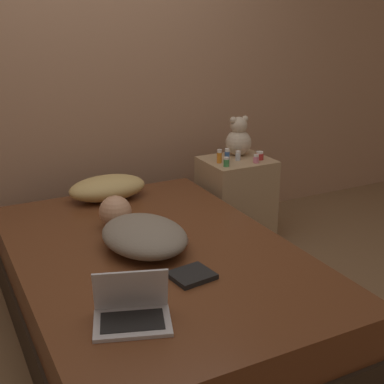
{
  "coord_description": "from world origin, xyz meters",
  "views": [
    {
      "loc": [
        -0.96,
        -2.3,
        1.65
      ],
      "look_at": [
        0.34,
        0.26,
        0.63
      ],
      "focal_mm": 50.0,
      "sensor_mm": 36.0,
      "label": 1
    }
  ],
  "objects_px": {
    "laptop": "(132,310)",
    "pillow": "(108,188)",
    "person_lying": "(140,231)",
    "bottle_green": "(226,162)",
    "teddy_bear": "(239,138)",
    "book": "(192,275)",
    "bottle_orange": "(219,156)",
    "bottle_blue": "(227,156)",
    "bottle_red": "(260,156)",
    "bottle_pink": "(256,159)",
    "bottle_clear": "(238,156)"
  },
  "relations": [
    {
      "from": "laptop",
      "to": "pillow",
      "type": "bearing_deg",
      "value": 94.13
    },
    {
      "from": "person_lying",
      "to": "bottle_green",
      "type": "relative_size",
      "value": 11.11
    },
    {
      "from": "teddy_bear",
      "to": "book",
      "type": "distance_m",
      "value": 1.63
    },
    {
      "from": "person_lying",
      "to": "book",
      "type": "distance_m",
      "value": 0.45
    },
    {
      "from": "laptop",
      "to": "teddy_bear",
      "type": "height_order",
      "value": "teddy_bear"
    },
    {
      "from": "bottle_green",
      "to": "bottle_orange",
      "type": "bearing_deg",
      "value": 89.67
    },
    {
      "from": "bottle_blue",
      "to": "book",
      "type": "relative_size",
      "value": 0.47
    },
    {
      "from": "laptop",
      "to": "teddy_bear",
      "type": "relative_size",
      "value": 1.24
    },
    {
      "from": "book",
      "to": "pillow",
      "type": "bearing_deg",
      "value": 90.33
    },
    {
      "from": "book",
      "to": "bottle_green",
      "type": "bearing_deg",
      "value": 52.64
    },
    {
      "from": "bottle_green",
      "to": "person_lying",
      "type": "bearing_deg",
      "value": -145.42
    },
    {
      "from": "laptop",
      "to": "bottle_blue",
      "type": "xyz_separation_m",
      "value": [
        1.22,
        1.33,
        0.15
      ]
    },
    {
      "from": "laptop",
      "to": "bottle_red",
      "type": "distance_m",
      "value": 1.95
    },
    {
      "from": "person_lying",
      "to": "bottle_red",
      "type": "height_order",
      "value": "bottle_red"
    },
    {
      "from": "bottle_pink",
      "to": "bottle_blue",
      "type": "distance_m",
      "value": 0.2
    },
    {
      "from": "bottle_orange",
      "to": "book",
      "type": "bearing_deg",
      "value": -124.93
    },
    {
      "from": "bottle_clear",
      "to": "bottle_blue",
      "type": "distance_m",
      "value": 0.1
    },
    {
      "from": "book",
      "to": "person_lying",
      "type": "bearing_deg",
      "value": 100.29
    },
    {
      "from": "laptop",
      "to": "bottle_pink",
      "type": "bearing_deg",
      "value": 60.33
    },
    {
      "from": "bottle_clear",
      "to": "bottle_blue",
      "type": "xyz_separation_m",
      "value": [
        -0.09,
        -0.01,
        0.01
      ]
    },
    {
      "from": "pillow",
      "to": "bottle_blue",
      "type": "height_order",
      "value": "bottle_blue"
    },
    {
      "from": "person_lying",
      "to": "bottle_clear",
      "type": "distance_m",
      "value": 1.24
    },
    {
      "from": "laptop",
      "to": "book",
      "type": "bearing_deg",
      "value": 48.24
    },
    {
      "from": "bottle_pink",
      "to": "person_lying",
      "type": "bearing_deg",
      "value": -152.07
    },
    {
      "from": "bottle_green",
      "to": "bottle_clear",
      "type": "distance_m",
      "value": 0.18
    },
    {
      "from": "pillow",
      "to": "book",
      "type": "height_order",
      "value": "pillow"
    },
    {
      "from": "bottle_blue",
      "to": "laptop",
      "type": "bearing_deg",
      "value": -132.48
    },
    {
      "from": "teddy_bear",
      "to": "person_lying",
      "type": "bearing_deg",
      "value": -143.5
    },
    {
      "from": "teddy_bear",
      "to": "bottle_orange",
      "type": "height_order",
      "value": "teddy_bear"
    },
    {
      "from": "bottle_blue",
      "to": "bottle_pink",
      "type": "bearing_deg",
      "value": -30.94
    },
    {
      "from": "bottle_red",
      "to": "bottle_clear",
      "type": "bearing_deg",
      "value": 158.94
    },
    {
      "from": "bottle_orange",
      "to": "teddy_bear",
      "type": "bearing_deg",
      "value": 26.59
    },
    {
      "from": "bottle_green",
      "to": "bottle_clear",
      "type": "height_order",
      "value": "bottle_clear"
    },
    {
      "from": "pillow",
      "to": "laptop",
      "type": "distance_m",
      "value": 1.44
    },
    {
      "from": "teddy_bear",
      "to": "bottle_blue",
      "type": "height_order",
      "value": "teddy_bear"
    },
    {
      "from": "laptop",
      "to": "bottle_clear",
      "type": "xyz_separation_m",
      "value": [
        1.31,
        1.34,
        0.13
      ]
    },
    {
      "from": "bottle_red",
      "to": "bottle_pink",
      "type": "distance_m",
      "value": 0.09
    },
    {
      "from": "pillow",
      "to": "bottle_red",
      "type": "distance_m",
      "value": 1.1
    },
    {
      "from": "bottle_orange",
      "to": "book",
      "type": "height_order",
      "value": "bottle_orange"
    },
    {
      "from": "pillow",
      "to": "bottle_blue",
      "type": "relative_size",
      "value": 5.09
    },
    {
      "from": "bottle_blue",
      "to": "pillow",
      "type": "bearing_deg",
      "value": 176.3
    },
    {
      "from": "bottle_green",
      "to": "teddy_bear",
      "type": "bearing_deg",
      "value": 43.21
    },
    {
      "from": "pillow",
      "to": "bottle_green",
      "type": "distance_m",
      "value": 0.82
    },
    {
      "from": "bottle_pink",
      "to": "bottle_blue",
      "type": "xyz_separation_m",
      "value": [
        -0.17,
        0.1,
        0.02
      ]
    },
    {
      "from": "teddy_bear",
      "to": "bottle_pink",
      "type": "height_order",
      "value": "teddy_bear"
    },
    {
      "from": "bottle_red",
      "to": "bottle_pink",
      "type": "bearing_deg",
      "value": -139.86
    },
    {
      "from": "teddy_bear",
      "to": "bottle_green",
      "type": "height_order",
      "value": "teddy_bear"
    },
    {
      "from": "teddy_bear",
      "to": "bottle_blue",
      "type": "xyz_separation_m",
      "value": [
        -0.17,
        -0.12,
        -0.08
      ]
    },
    {
      "from": "bottle_pink",
      "to": "book",
      "type": "bearing_deg",
      "value": -135.02
    },
    {
      "from": "teddy_bear",
      "to": "bottle_green",
      "type": "bearing_deg",
      "value": -136.79
    }
  ]
}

